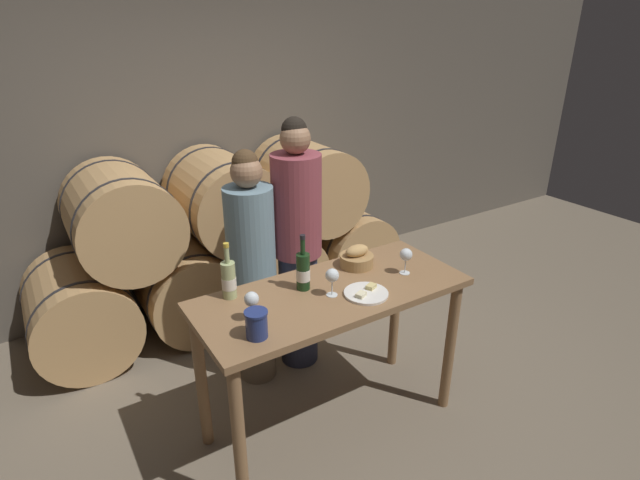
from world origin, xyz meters
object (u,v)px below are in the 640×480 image
object	(u,v)px
wine_glass_far_left	(252,300)
wine_glass_center	(406,255)
tasting_table	(332,313)
blue_crock	(256,323)
person_right	(297,246)
bread_basket	(357,258)
person_left	(252,269)
wine_bottle_red	(303,271)
wine_bottle_white	(229,279)
wine_glass_left	(332,276)
cheese_plate	(366,293)

from	to	relation	value
wine_glass_far_left	wine_glass_center	distance (m)	0.96
tasting_table	blue_crock	xyz separation A→B (m)	(-0.53, -0.18, 0.22)
person_right	bread_basket	bearing A→B (deg)	-75.74
tasting_table	person_right	size ratio (longest dim) A/B	0.87
person_left	wine_bottle_red	size ratio (longest dim) A/B	5.00
tasting_table	wine_bottle_red	distance (m)	0.30
wine_bottle_red	wine_bottle_white	bearing A→B (deg)	161.01
person_right	wine_bottle_white	size ratio (longest dim) A/B	5.60
bread_basket	wine_glass_far_left	world-z (taller)	wine_glass_far_left
wine_bottle_white	bread_basket	world-z (taller)	wine_bottle_white
wine_bottle_white	tasting_table	bearing A→B (deg)	-24.65
bread_basket	wine_glass_center	bearing A→B (deg)	-51.29
person_right	bread_basket	xyz separation A→B (m)	(0.12, -0.49, 0.08)
wine_bottle_red	wine_glass_left	xyz separation A→B (m)	(0.09, -0.14, 0.01)
wine_bottle_red	bread_basket	world-z (taller)	wine_bottle_red
wine_bottle_red	wine_glass_center	bearing A→B (deg)	-14.97
blue_crock	wine_bottle_red	bearing A→B (deg)	34.03
person_left	wine_bottle_white	world-z (taller)	person_left
tasting_table	person_left	size ratio (longest dim) A/B	0.95
wine_bottle_red	bread_basket	size ratio (longest dim) A/B	1.58
wine_glass_far_left	wine_bottle_white	bearing A→B (deg)	90.97
bread_basket	cheese_plate	world-z (taller)	bread_basket
blue_crock	wine_glass_left	bearing A→B (deg)	14.83
cheese_plate	tasting_table	bearing A→B (deg)	132.69
person_left	blue_crock	world-z (taller)	person_left
wine_glass_center	blue_crock	bearing A→B (deg)	-173.15
bread_basket	tasting_table	bearing A→B (deg)	-149.27
wine_bottle_white	wine_glass_center	world-z (taller)	wine_bottle_white
tasting_table	wine_glass_left	xyz separation A→B (m)	(-0.03, -0.04, 0.26)
person_left	cheese_plate	xyz separation A→B (m)	(0.30, -0.79, 0.12)
wine_glass_far_left	wine_glass_left	world-z (taller)	same
person_right	wine_bottle_white	xyz separation A→B (m)	(-0.66, -0.43, 0.14)
wine_glass_left	wine_glass_center	bearing A→B (deg)	-1.50
person_left	cheese_plate	size ratio (longest dim) A/B	6.66
wine_bottle_red	wine_glass_far_left	distance (m)	0.39
wine_bottle_red	bread_basket	bearing A→B (deg)	9.51
cheese_plate	wine_glass_left	xyz separation A→B (m)	(-0.16, 0.09, 0.11)
person_right	bread_basket	world-z (taller)	person_right
wine_glass_left	person_left	bearing A→B (deg)	101.41
person_right	tasting_table	bearing A→B (deg)	-103.48
cheese_plate	wine_glass_far_left	size ratio (longest dim) A/B	1.53
blue_crock	bread_basket	xyz separation A→B (m)	(0.82, 0.35, -0.02)
wine_bottle_red	cheese_plate	distance (m)	0.36
blue_crock	cheese_plate	world-z (taller)	blue_crock
wine_bottle_red	person_right	bearing A→B (deg)	63.22
wine_bottle_white	blue_crock	distance (m)	0.41
tasting_table	blue_crock	world-z (taller)	blue_crock
wine_glass_center	cheese_plate	bearing A→B (deg)	-166.98
cheese_plate	wine_glass_center	distance (m)	0.36
person_left	person_right	xyz separation A→B (m)	(0.33, -0.00, 0.08)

